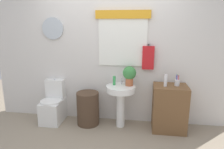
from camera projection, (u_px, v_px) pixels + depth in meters
back_wall at (111, 51)px, 3.67m from camera, size 4.40×0.18×2.60m
toilet at (54, 106)px, 3.81m from camera, size 0.38×0.51×0.79m
laundry_hamper at (88, 108)px, 3.68m from camera, size 0.40×0.40×0.60m
pedestal_sink at (121, 96)px, 3.53m from camera, size 0.50×0.50×0.75m
faucet at (122, 81)px, 3.59m from camera, size 0.03×0.03×0.10m
wooden_cabinet at (169, 108)px, 3.45m from camera, size 0.55×0.44×0.79m
soap_bottle at (114, 81)px, 3.53m from camera, size 0.05×0.05×0.16m
potted_plant at (129, 74)px, 3.48m from camera, size 0.23×0.23×0.34m
lotion_bottle at (166, 80)px, 3.31m from camera, size 0.05×0.05×0.20m
toothbrush_cup at (177, 82)px, 3.35m from camera, size 0.08×0.08×0.19m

